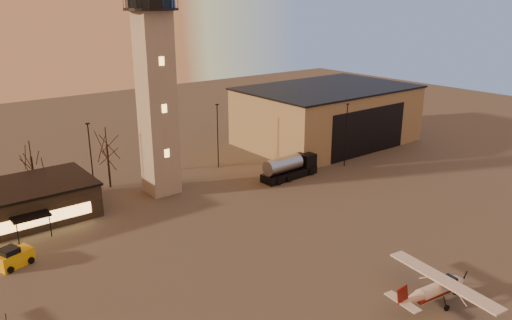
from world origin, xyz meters
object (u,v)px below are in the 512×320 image
at_px(service_cart, 14,258).
at_px(fuel_truck, 289,169).
at_px(control_tower, 155,73).
at_px(cessna_front, 439,291).
at_px(hangar, 327,115).

bearing_deg(service_cart, fuel_truck, -15.23).
height_order(control_tower, cessna_front, control_tower).
height_order(fuel_truck, service_cart, fuel_truck).
distance_m(control_tower, fuel_truck, 24.00).
distance_m(cessna_front, fuel_truck, 33.93).
height_order(cessna_front, fuel_truck, fuel_truck).
relative_size(hangar, service_cart, 8.25).
bearing_deg(hangar, control_tower, -173.69).
relative_size(control_tower, hangar, 1.07).
xyz_separation_m(hangar, fuel_truck, (-18.43, -10.54, -3.80)).
bearing_deg(fuel_truck, service_cart, -178.10).
bearing_deg(service_cart, hangar, -6.14).
bearing_deg(fuel_truck, cessna_front, -110.81).
distance_m(cessna_front, service_cart, 40.50).
distance_m(hangar, fuel_truck, 21.57).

